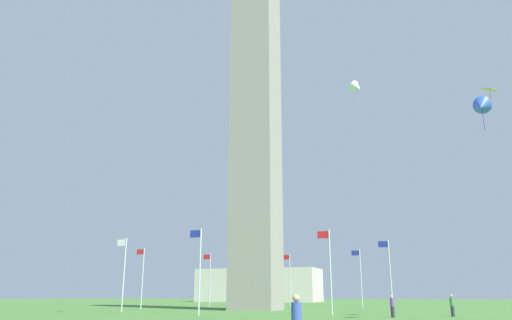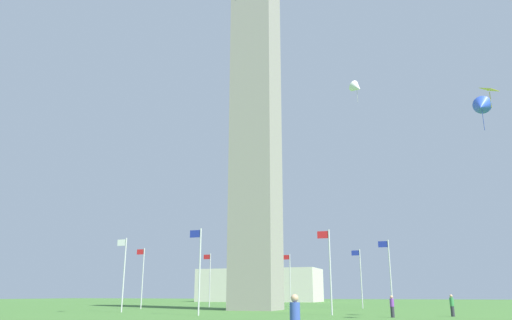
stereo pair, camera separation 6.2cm
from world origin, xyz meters
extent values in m
plane|color=#3D6B2D|center=(0.00, 0.00, 0.00)|extent=(260.00, 260.00, 0.00)
cube|color=gray|center=(0.00, 0.00, 20.63)|extent=(5.16, 5.16, 41.27)
cylinder|color=silver|center=(14.89, 0.00, 3.66)|extent=(0.14, 0.14, 7.33)
cube|color=red|center=(15.44, 0.00, 6.88)|extent=(1.00, 0.03, 0.64)
cylinder|color=silver|center=(10.53, 10.53, 3.66)|extent=(0.14, 0.14, 7.33)
cube|color=white|center=(11.08, 10.53, 6.88)|extent=(1.00, 0.03, 0.64)
cylinder|color=silver|center=(0.00, 14.89, 3.66)|extent=(0.14, 0.14, 7.33)
cube|color=#1E2D99|center=(0.55, 14.89, 6.88)|extent=(1.00, 0.03, 0.64)
cylinder|color=silver|center=(-10.53, 10.53, 3.66)|extent=(0.14, 0.14, 7.33)
cube|color=red|center=(-9.98, 10.53, 6.88)|extent=(1.00, 0.03, 0.64)
cylinder|color=silver|center=(-14.89, 0.00, 3.66)|extent=(0.14, 0.14, 7.33)
cube|color=#1E2D99|center=(-14.34, 0.00, 6.88)|extent=(1.00, 0.03, 0.64)
cylinder|color=silver|center=(-10.53, -10.53, 3.66)|extent=(0.14, 0.14, 7.33)
cube|color=#1E2D99|center=(-9.98, -10.53, 6.88)|extent=(1.00, 0.03, 0.64)
cylinder|color=silver|center=(0.00, -14.89, 3.66)|extent=(0.14, 0.14, 7.33)
cube|color=red|center=(0.55, -14.89, 6.88)|extent=(1.00, 0.03, 0.64)
cylinder|color=silver|center=(10.53, -10.53, 3.66)|extent=(0.14, 0.14, 7.33)
cube|color=red|center=(11.08, -10.53, 6.88)|extent=(1.00, 0.03, 0.64)
cylinder|color=#3851B2|center=(-14.57, 38.51, 1.15)|extent=(0.32, 0.32, 0.70)
sphere|color=tan|center=(-14.57, 38.51, 1.62)|extent=(0.24, 0.24, 0.24)
cylinder|color=#2D2D38|center=(-20.21, 9.99, 0.40)|extent=(0.29, 0.29, 0.80)
cylinder|color=#388C47|center=(-20.21, 9.99, 1.14)|extent=(0.32, 0.32, 0.68)
sphere|color=tan|center=(-20.21, 9.99, 1.60)|extent=(0.24, 0.24, 0.24)
cylinder|color=#2D2D38|center=(-15.74, 13.20, 0.40)|extent=(0.29, 0.29, 0.80)
cylinder|color=purple|center=(-15.74, 13.20, 1.10)|extent=(0.32, 0.32, 0.60)
sphere|color=tan|center=(-15.74, 13.20, 1.52)|extent=(0.24, 0.24, 0.24)
cube|color=yellow|center=(-23.62, 19.81, 15.15)|extent=(1.28, 1.28, 0.40)
cylinder|color=#A4921C|center=(-23.62, 19.81, 14.40)|extent=(0.04, 0.04, 1.13)
cone|color=white|center=(-12.71, 0.95, 24.84)|extent=(2.16, 2.01, 1.76)
cylinder|color=#A7A7A7|center=(-12.71, 0.95, 23.79)|extent=(0.04, 0.04, 1.57)
cone|color=blue|center=(-23.62, 15.17, 15.71)|extent=(1.80, 2.06, 1.83)
cylinder|color=#233C9D|center=(-23.62, 15.17, 14.58)|extent=(0.04, 0.04, 1.69)
cube|color=beige|center=(19.45, -58.82, 3.76)|extent=(28.45, 11.73, 7.51)
camera|label=1|loc=(-18.47, 53.67, 1.74)|focal=33.92mm
camera|label=2|loc=(-18.53, 53.65, 1.74)|focal=33.92mm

